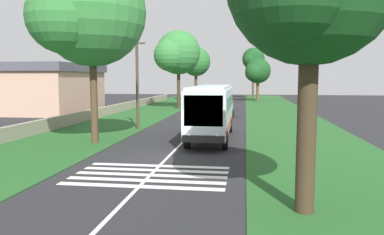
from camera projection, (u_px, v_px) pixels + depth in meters
The scene contains 18 objects.
ground at pixel (169, 156), 20.88m from camera, with size 160.00×160.00×0.00m, color #262628.
grass_verge_left at pixel (116, 122), 36.78m from camera, with size 120.00×8.00×0.04m, color #235623.
grass_verge_right at pixel (290, 125), 34.53m from camera, with size 120.00×8.00×0.04m, color #235623.
centre_line at pixel (200, 124), 35.66m from camera, with size 110.00×0.16×0.01m, color silver.
coach_bus at pixel (212, 109), 26.74m from camera, with size 11.16×2.62×3.73m.
zebra_crossing at pixel (150, 175), 16.86m from camera, with size 4.05×6.80×0.01m.
trailing_car_0 at pixel (226, 111), 42.60m from camera, with size 4.30×1.78×1.43m.
trailing_car_1 at pixel (226, 104), 52.41m from camera, with size 4.30×1.78×1.43m.
trailing_car_2 at pixel (208, 101), 60.21m from camera, with size 4.30×1.78×1.43m.
trailing_car_3 at pixel (211, 98), 69.07m from camera, with size 4.30×1.78×1.43m.
roadside_tree_left_0 at pixel (177, 54), 53.08m from camera, with size 7.61×6.18×10.86m.
roadside_tree_left_1 at pixel (90, 16), 24.40m from camera, with size 8.44×6.90×11.86m.
roadside_tree_left_2 at pixel (195, 63), 72.21m from camera, with size 6.54×5.48×10.07m.
roadside_tree_right_0 at pixel (253, 60), 79.45m from camera, with size 5.51×4.63×10.54m.
roadside_tree_right_1 at pixel (257, 72), 70.00m from camera, with size 5.81×4.68×7.91m.
utility_pole at pixel (137, 81), 31.60m from camera, with size 0.24×1.40×7.67m.
roadside_wall at pixel (101, 112), 42.12m from camera, with size 70.00×0.40×1.02m, color #9E937F.
roadside_building at pixel (53, 88), 47.72m from camera, with size 14.02×9.10×6.02m.
Camera 1 is at (-20.17, -4.10, 4.27)m, focal length 35.73 mm.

